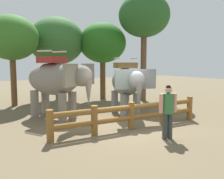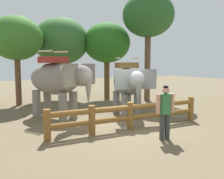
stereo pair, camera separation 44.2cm
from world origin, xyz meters
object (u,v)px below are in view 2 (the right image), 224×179
Objects in this scene: tourist_woman_in_black at (165,108)px; tree_back_center at (61,41)px; elephant_near_left at (58,80)px; tree_far_left at (107,43)px; log_fence at (130,114)px; tree_deep_back at (148,16)px; elephant_center at (128,83)px; tree_far_right at (16,39)px.

tree_back_center reaches higher than tourist_woman_in_black.
tree_back_center reaches higher than elephant_near_left.
tree_far_left reaches higher than tourist_woman_in_black.
log_fence is 3.93m from elephant_near_left.
tree_deep_back is (4.94, 5.51, 5.01)m from log_fence.
log_fence is at bearing -60.64° from elephant_near_left.
log_fence is 8.93m from tree_deep_back.
elephant_center is 3.84m from tourist_woman_in_black.
elephant_center is 0.63× the size of tree_far_left.
elephant_near_left is at bearing -137.86° from tree_far_left.
tree_far_right is at bearing 104.17° from elephant_near_left.
elephant_near_left is at bearing -161.81° from tree_deep_back.
elephant_center is 6.27m from tree_far_left.
tree_back_center is at bearing 91.35° from tourist_woman_in_black.
elephant_center reaches higher than log_fence.
tree_far_left reaches higher than elephant_center.
tourist_woman_in_black is (0.32, -1.62, 0.45)m from log_fence.
tourist_woman_in_black is at bearing -78.82° from log_fence.
elephant_near_left is 1.07× the size of elephant_center.
tree_deep_back is at bearing 57.09° from tourist_woman_in_black.
log_fence is 9.00m from tree_far_right.
tourist_woman_in_black reaches higher than log_fence.
tree_far_right is at bearing 178.32° from tree_far_left.
tree_far_left is (4.80, 4.34, 2.18)m from elephant_near_left.
tree_back_center is at bearing 144.78° from tree_deep_back.
tourist_woman_in_black is 10.98m from tree_back_center.
tree_far_right is at bearing 110.95° from log_fence.
elephant_near_left is 6.40m from tree_back_center.
log_fence is 8.82m from tree_far_left.
tree_far_left is (2.63, 9.24, 2.87)m from tourist_woman_in_black.
tourist_woman_in_black is 0.25× the size of tree_deep_back.
tourist_woman_in_black is (2.17, -4.90, -0.69)m from elephant_near_left.
tree_far_right is 0.75× the size of tree_deep_back.
tourist_woman_in_black is at bearing -70.66° from tree_far_right.
elephant_center reaches higher than tourist_woman_in_black.
elephant_near_left is 8.12m from tree_deep_back.
tree_far_left is at bearing 72.45° from elephant_center.
log_fence is 9.58m from tree_back_center.
elephant_near_left reaches higher than tourist_woman_in_black.
log_fence is 1.22× the size of tree_far_left.
log_fence is at bearing -131.86° from tree_deep_back.
tourist_woman_in_black is 9.64m from tree_deep_back.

